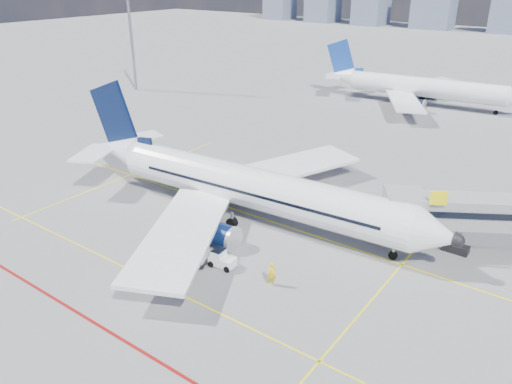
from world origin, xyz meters
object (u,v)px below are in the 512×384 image
cargo_dolly (184,249)px  ramp_worker (272,274)px  main_aircraft (241,185)px  belt_loader (195,205)px  baggage_tug (221,259)px  second_aircraft (417,87)px

cargo_dolly → ramp_worker: 8.02m
main_aircraft → belt_loader: bearing=-160.7°
baggage_tug → belt_loader: 11.22m
cargo_dolly → belt_loader: 9.99m
cargo_dolly → ramp_worker: bearing=-8.3°
main_aircraft → second_aircraft: 54.28m
second_aircraft → belt_loader: second_aircraft is taller
baggage_tug → cargo_dolly: size_ratio=0.51×
ramp_worker → cargo_dolly: bearing=142.6°
baggage_tug → main_aircraft: bearing=112.4°
belt_loader → main_aircraft: bearing=42.9°
cargo_dolly → second_aircraft: bearing=73.8°
second_aircraft → ramp_worker: second_aircraft is taller
main_aircraft → cargo_dolly: size_ratio=9.35×
belt_loader → ramp_worker: belt_loader is taller
main_aircraft → ramp_worker: size_ratio=21.11×
cargo_dolly → main_aircraft: bearing=79.9°
second_aircraft → cargo_dolly: second_aircraft is taller
baggage_tug → ramp_worker: (4.92, 0.24, 0.26)m
baggage_tug → ramp_worker: bearing=-2.6°
cargo_dolly → belt_loader: (-6.10, 7.89, -0.64)m
main_aircraft → second_aircraft: bearing=88.4°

